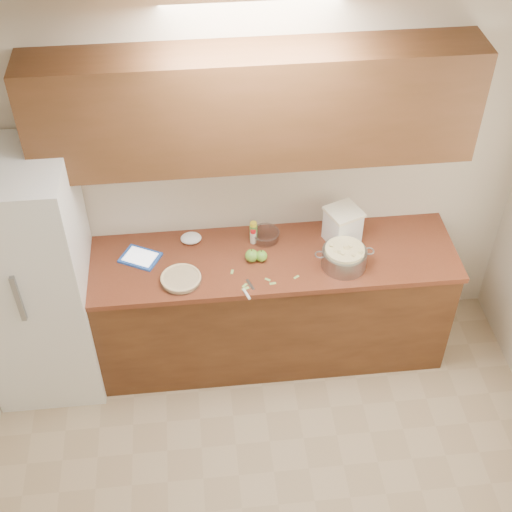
{
  "coord_description": "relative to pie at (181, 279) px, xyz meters",
  "views": [
    {
      "loc": [
        -0.37,
        -1.92,
        4.09
      ],
      "look_at": [
        -0.01,
        1.43,
        0.98
      ],
      "focal_mm": 50.0,
      "sensor_mm": 36.0,
      "label": 1
    }
  ],
  "objects": [
    {
      "name": "tablet",
      "position": [
        -0.26,
        0.24,
        -0.01
      ],
      "size": [
        0.3,
        0.27,
        0.02
      ],
      "rotation": [
        0.0,
        0.0,
        -0.49
      ],
      "color": "blue",
      "rests_on": "counter_run"
    },
    {
      "name": "pie",
      "position": [
        0.0,
        0.0,
        0.0
      ],
      "size": [
        0.27,
        0.27,
        0.04
      ],
      "rotation": [
        0.0,
        0.0,
        0.24
      ],
      "color": "silver",
      "rests_on": "counter_run"
    },
    {
      "name": "counter_run",
      "position": [
        0.5,
        0.17,
        -0.48
      ],
      "size": [
        2.64,
        0.68,
        0.92
      ],
      "color": "brown",
      "rests_on": "ground"
    },
    {
      "name": "apple_center",
      "position": [
        0.53,
        0.14,
        0.02
      ],
      "size": [
        0.08,
        0.08,
        0.09
      ],
      "color": "#67A830",
      "rests_on": "counter_run"
    },
    {
      "name": "peel_b",
      "position": [
        0.57,
        -0.08,
        -0.02
      ],
      "size": [
        0.04,
        0.02,
        0.0
      ],
      "primitive_type": "cube",
      "rotation": [
        0.0,
        0.0,
        0.09
      ],
      "color": "#90BC5B",
      "rests_on": "counter_run"
    },
    {
      "name": "fridge",
      "position": [
        -0.94,
        0.14,
        -0.04
      ],
      "size": [
        0.7,
        0.7,
        1.8
      ],
      "primitive_type": "cube",
      "color": "white",
      "rests_on": "ground"
    },
    {
      "name": "peel_d",
      "position": [
        0.4,
        -0.08,
        -0.02
      ],
      "size": [
        0.04,
        0.04,
        0.0
      ],
      "primitive_type": "cube",
      "rotation": [
        0.0,
        0.0,
        -2.36
      ],
      "color": "#90BC5B",
      "rests_on": "counter_run"
    },
    {
      "name": "upper_cabinets",
      "position": [
        0.5,
        0.33,
        1.01
      ],
      "size": [
        2.6,
        0.34,
        0.7
      ],
      "primitive_type": "cube",
      "color": "#57311A",
      "rests_on": "room_shell"
    },
    {
      "name": "peel_e",
      "position": [
        0.55,
        -0.04,
        -0.02
      ],
      "size": [
        0.04,
        0.03,
        0.0
      ],
      "primitive_type": "cube",
      "rotation": [
        0.0,
        0.0,
        -0.62
      ],
      "color": "#90BC5B",
      "rests_on": "counter_run"
    },
    {
      "name": "colander",
      "position": [
        1.05,
        0.04,
        0.05
      ],
      "size": [
        0.39,
        0.29,
        0.14
      ],
      "rotation": [
        0.0,
        0.0,
        -0.17
      ],
      "color": "gray",
      "rests_on": "counter_run"
    },
    {
      "name": "lemon_bottle",
      "position": [
        0.5,
        0.36,
        0.05
      ],
      "size": [
        0.05,
        0.05,
        0.14
      ],
      "rotation": [
        0.0,
        0.0,
        0.32
      ],
      "color": "#4C8C38",
      "rests_on": "counter_run"
    },
    {
      "name": "peel_a",
      "position": [
        0.73,
        -0.04,
        -0.02
      ],
      "size": [
        0.04,
        0.03,
        0.0
      ],
      "primitive_type": "cube",
      "rotation": [
        0.0,
        0.0,
        0.6
      ],
      "color": "#90BC5B",
      "rests_on": "counter_run"
    },
    {
      "name": "apple_left",
      "position": [
        0.46,
        0.15,
        0.02
      ],
      "size": [
        0.09,
        0.09,
        0.1
      ],
      "color": "#67A830",
      "rests_on": "counter_run"
    },
    {
      "name": "peel_f",
      "position": [
        0.4,
        -0.11,
        -0.02
      ],
      "size": [
        0.05,
        0.04,
        0.0
      ],
      "primitive_type": "cube",
      "rotation": [
        0.0,
        0.0,
        0.42
      ],
      "color": "#90BC5B",
      "rests_on": "counter_run"
    },
    {
      "name": "peel_c",
      "position": [
        0.33,
        0.05,
        -0.02
      ],
      "size": [
        0.03,
        0.04,
        0.0
      ],
      "primitive_type": "cube",
      "rotation": [
        0.0,
        0.0,
        -1.82
      ],
      "color": "#90BC5B",
      "rests_on": "counter_run"
    },
    {
      "name": "paring_knife",
      "position": [
        0.4,
        -0.15,
        -0.01
      ],
      "size": [
        0.08,
        0.19,
        0.02
      ],
      "rotation": [
        0.0,
        0.0,
        0.34
      ],
      "color": "gray",
      "rests_on": "counter_run"
    },
    {
      "name": "cinnamon_shaker",
      "position": [
        0.49,
        0.32,
        0.03
      ],
      "size": [
        0.04,
        0.04,
        0.1
      ],
      "rotation": [
        0.0,
        0.0,
        0.23
      ],
      "color": "beige",
      "rests_on": "counter_run"
    },
    {
      "name": "mixing_bowl",
      "position": [
        0.58,
        0.34,
        0.02
      ],
      "size": [
        0.19,
        0.19,
        0.07
      ],
      "rotation": [
        0.0,
        0.0,
        -0.0
      ],
      "color": "silver",
      "rests_on": "counter_run"
    },
    {
      "name": "vanilla_bottle",
      "position": [
        0.49,
        0.35,
        0.03
      ],
      "size": [
        0.04,
        0.04,
        0.1
      ],
      "rotation": [
        0.0,
        0.0,
        0.11
      ],
      "color": "black",
      "rests_on": "counter_run"
    },
    {
      "name": "room_shell",
      "position": [
        0.5,
        -1.3,
        0.36
      ],
      "size": [
        3.6,
        3.6,
        3.6
      ],
      "color": "tan",
      "rests_on": "ground"
    },
    {
      "name": "paper_towel",
      "position": [
        0.08,
        0.37,
        0.01
      ],
      "size": [
        0.16,
        0.14,
        0.06
      ],
      "primitive_type": "ellipsoid",
      "rotation": [
        0.0,
        0.0,
        -0.17
      ],
      "color": "white",
      "rests_on": "counter_run"
    },
    {
      "name": "flour_canister",
      "position": [
        1.08,
        0.28,
        0.11
      ],
      "size": [
        0.27,
        0.27,
        0.26
      ],
      "rotation": [
        0.0,
        0.0,
        0.39
      ],
      "color": "white",
      "rests_on": "counter_run"
    }
  ]
}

